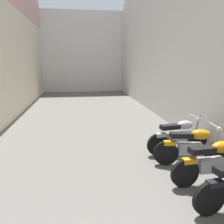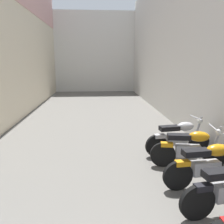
{
  "view_description": "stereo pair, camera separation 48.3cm",
  "coord_description": "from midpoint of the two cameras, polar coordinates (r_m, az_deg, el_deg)",
  "views": [
    {
      "loc": [
        -0.42,
        0.78,
        2.49
      ],
      "look_at": [
        0.51,
        7.21,
        1.05
      ],
      "focal_mm": 37.13,
      "sensor_mm": 36.0,
      "label": 1
    },
    {
      "loc": [
        0.06,
        0.73,
        2.49
      ],
      "look_at": [
        0.51,
        7.21,
        1.05
      ],
      "focal_mm": 37.13,
      "sensor_mm": 36.0,
      "label": 2
    }
  ],
  "objects": [
    {
      "name": "ground_plane",
      "position": [
        7.62,
        -6.47,
        -6.7
      ],
      "size": [
        35.91,
        35.91,
        0.0
      ],
      "primitive_type": "plane",
      "color": "#66635E"
    },
    {
      "name": "building_right",
      "position": [
        9.91,
        13.66,
        17.9
      ],
      "size": [
        0.45,
        19.91,
        6.97
      ],
      "color": "silver",
      "rests_on": "ground"
    },
    {
      "name": "building_far_end",
      "position": [
        20.16,
        -7.96,
        14.29
      ],
      "size": [
        9.4,
        2.0,
        6.34
      ],
      "primitive_type": "cube",
      "color": "silver",
      "rests_on": "ground"
    },
    {
      "name": "motorcycle_fifth",
      "position": [
        5.15,
        21.24,
        -11.16
      ],
      "size": [
        1.85,
        0.58,
        1.04
      ],
      "color": "black",
      "rests_on": "ground"
    },
    {
      "name": "motorcycle_sixth",
      "position": [
        5.87,
        17.04,
        -7.91
      ],
      "size": [
        1.84,
        0.58,
        1.04
      ],
      "color": "black",
      "rests_on": "ground"
    },
    {
      "name": "motorcycle_seventh",
      "position": [
        6.56,
        14.11,
        -5.59
      ],
      "size": [
        1.84,
        0.58,
        1.04
      ],
      "color": "black",
      "rests_on": "ground"
    }
  ]
}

